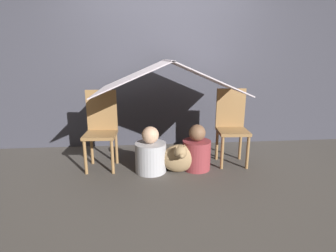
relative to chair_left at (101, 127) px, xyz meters
name	(u,v)px	position (x,y,z in m)	size (l,w,h in m)	color
ground_plane	(169,170)	(0.79, -0.20, -0.50)	(8.80, 8.80, 0.00)	#47423D
wall_back	(163,61)	(0.79, 0.79, 0.75)	(7.00, 0.05, 2.50)	#3D3D47
chair_left	(101,127)	(0.00, 0.00, 0.00)	(0.38, 0.38, 0.93)	olive
chair_right	(232,124)	(1.59, 0.00, 0.00)	(0.38, 0.38, 0.93)	olive
sheet_canopy	(168,76)	(0.79, -0.07, 0.60)	(1.59, 1.13, 0.35)	silver
person_front	(151,154)	(0.58, -0.21, -0.29)	(0.36, 0.36, 0.54)	#B2B2B7
person_second	(197,151)	(1.12, -0.18, -0.28)	(0.33, 0.33, 0.54)	maroon
dog	(179,158)	(0.90, -0.27, -0.31)	(0.38, 0.35, 0.39)	#9E7F56
floor_cushion	(163,160)	(0.74, 0.01, -0.45)	(0.36, 0.29, 0.10)	#E5CC66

